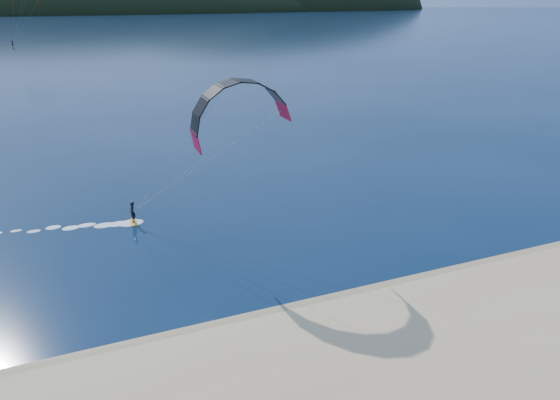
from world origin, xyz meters
The scene contains 5 objects.
ground centered at (0.00, 0.00, 0.00)m, with size 1800.00×1800.00×0.00m, color #071C34.
wet_sand centered at (0.00, 4.50, 0.05)m, with size 220.00×2.50×0.10m.
headland centered at (0.63, 745.28, 0.00)m, with size 1200.00×310.00×140.00m.
kitesurfer_near centered at (0.41, 15.55, 8.18)m, with size 22.01×9.05×12.17m.
kitesurfer_far centered at (-22.37, 198.83, 15.37)m, with size 12.39×7.91×18.05m.
Camera 1 is at (-9.48, -17.69, 17.04)m, focal length 32.16 mm.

